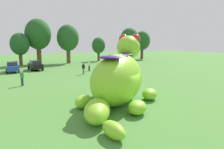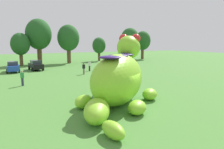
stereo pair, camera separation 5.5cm
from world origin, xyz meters
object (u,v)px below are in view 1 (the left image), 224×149
car_blue (12,67)px  spectator_near_inflatable (22,78)px  car_black (35,65)px  spectator_wandering (83,69)px  spectator_by_cars (89,66)px  giant_inflatable_creature (118,78)px  spectator_mid_field (108,65)px

car_blue → spectator_near_inflatable: bearing=-87.6°
car_black → spectator_wandering: (5.74, -8.28, -0.01)m
spectator_near_inflatable → spectator_by_cars: bearing=34.9°
giant_inflatable_creature → spectator_near_inflatable: bearing=119.9°
car_black → spectator_wandering: car_black is taller
spectator_mid_field → spectator_by_cars: same height
giant_inflatable_creature → car_blue: giant_inflatable_creature is taller
giant_inflatable_creature → spectator_mid_field: size_ratio=5.78×
spectator_wandering → car_blue: bearing=141.0°
car_blue → giant_inflatable_creature: bearing=-73.8°
spectator_mid_field → spectator_by_cars: bearing=-172.7°
car_blue → spectator_near_inflatable: car_blue is taller
giant_inflatable_creature → spectator_wandering: giant_inflatable_creature is taller
spectator_near_inflatable → spectator_wandering: size_ratio=1.00×
giant_inflatable_creature → spectator_wandering: size_ratio=5.78×
car_black → spectator_mid_field: 12.62m
spectator_near_inflatable → spectator_wandering: (8.83, 4.66, 0.00)m
spectator_mid_field → spectator_wandering: size_ratio=1.00×
spectator_mid_field → spectator_wandering: bearing=-149.9°
spectator_mid_field → car_black: bearing=157.4°
car_blue → spectator_by_cars: bearing=-22.0°
spectator_near_inflatable → car_black: bearing=76.6°
giant_inflatable_creature → spectator_near_inflatable: size_ratio=5.78×
spectator_wandering → spectator_near_inflatable: bearing=-152.1°
spectator_near_inflatable → spectator_mid_field: (14.73, 8.09, 0.00)m
spectator_by_cars → spectator_wandering: 3.59m
giant_inflatable_creature → car_blue: 23.87m
car_blue → spectator_near_inflatable: size_ratio=2.43×
car_black → spectator_near_inflatable: bearing=-103.4°
spectator_wandering → car_black: bearing=124.7°
spectator_wandering → spectator_by_cars: bearing=55.0°
car_black → car_blue: bearing=-168.4°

